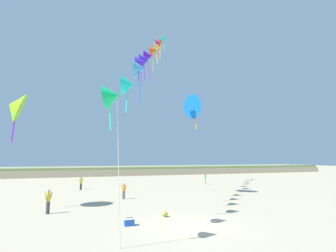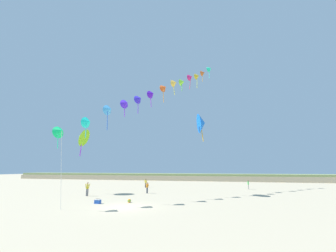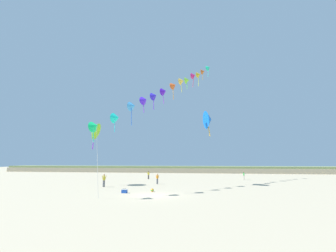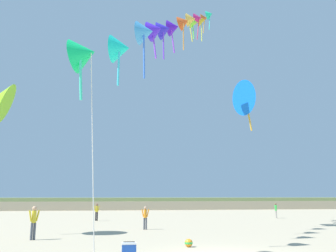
{
  "view_description": "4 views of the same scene",
  "coord_description": "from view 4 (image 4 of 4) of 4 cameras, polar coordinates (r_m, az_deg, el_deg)",
  "views": [
    {
      "loc": [
        -6.59,
        -14.53,
        3.9
      ],
      "look_at": [
        2.15,
        10.09,
        7.12
      ],
      "focal_mm": 28.0,
      "sensor_mm": 36.0,
      "label": 1
    },
    {
      "loc": [
        9.41,
        -19.34,
        3.41
      ],
      "look_at": [
        0.57,
        12.8,
        9.73
      ],
      "focal_mm": 24.0,
      "sensor_mm": 36.0,
      "label": 2
    },
    {
      "loc": [
        5.3,
        -22.6,
        3.35
      ],
      "look_at": [
        -0.16,
        9.89,
        8.56
      ],
      "focal_mm": 24.0,
      "sensor_mm": 36.0,
      "label": 3
    },
    {
      "loc": [
        -4.0,
        -13.71,
        2.27
      ],
      "look_at": [
        -0.25,
        12.38,
        7.43
      ],
      "focal_mm": 38.0,
      "sensor_mm": 36.0,
      "label": 4
    }
  ],
  "objects": [
    {
      "name": "beach_ball",
      "position": [
        16.76,
        3.33,
        -18.21
      ],
      "size": [
        0.36,
        0.36,
        0.36
      ],
      "color": "orange",
      "rests_on": "ground"
    },
    {
      "name": "person_mid_center",
      "position": [
        38.58,
        16.92,
        -12.69
      ],
      "size": [
        0.2,
        0.52,
        1.5
      ],
      "color": "gray",
      "rests_on": "ground"
    },
    {
      "name": "beach_cooler",
      "position": [
        15.0,
        -6.28,
        -18.88
      ],
      "size": [
        0.58,
        0.41,
        0.46
      ],
      "color": "blue",
      "rests_on": "ground"
    },
    {
      "name": "large_kite_low_lead",
      "position": [
        23.82,
        -25.4,
        3.65
      ],
      "size": [
        1.92,
        2.73,
        4.1
      ],
      "color": "#86D418"
    },
    {
      "name": "dune_ridge",
      "position": [
        61.2,
        -4.53,
        -12.28
      ],
      "size": [
        120.0,
        8.38,
        1.91
      ],
      "color": "tan",
      "rests_on": "ground"
    },
    {
      "name": "person_far_left",
      "position": [
        24.96,
        -3.67,
        -14.22
      ],
      "size": [
        0.54,
        0.21,
        1.54
      ],
      "color": "#474C56",
      "rests_on": "ground"
    },
    {
      "name": "large_kite_mid_trail",
      "position": [
        28.0,
        12.74,
        4.42
      ],
      "size": [
        1.96,
        2.96,
        3.98
      ],
      "color": "blue"
    },
    {
      "name": "kite_banner_string",
      "position": [
        27.67,
        2.4,
        16.01
      ],
      "size": [
        12.64,
        27.78,
        23.73
      ],
      "color": "#10DB6F"
    },
    {
      "name": "person_near_left",
      "position": [
        20.46,
        -20.73,
        -13.96
      ],
      "size": [
        0.53,
        0.42,
        1.72
      ],
      "color": "#474C56",
      "rests_on": "ground"
    },
    {
      "name": "person_near_right",
      "position": [
        34.07,
        -11.36,
        -13.18
      ],
      "size": [
        0.53,
        0.27,
        1.54
      ],
      "color": "black",
      "rests_on": "ground"
    }
  ]
}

